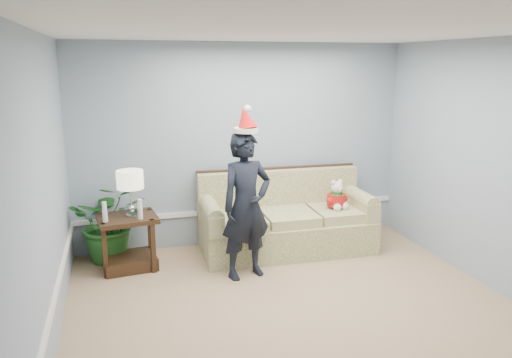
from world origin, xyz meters
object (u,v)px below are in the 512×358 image
Objects in this scene: side_table at (129,248)px; table_lamp at (130,182)px; houseplant at (110,221)px; man at (246,206)px; sofa at (285,222)px; teddy_bear at (337,198)px.

table_lamp is at bearing -17.47° from side_table.
man is at bearing -31.84° from houseplant.
sofa is at bearing -6.21° from houseplant.
sofa is 2.03m from side_table.
sofa reaches higher than side_table.
table_lamp is 0.55× the size of houseplant.
table_lamp is (0.06, -0.02, 0.82)m from side_table.
sofa is 5.67× the size of teddy_bear.
man is at bearing -24.69° from side_table.
man is 1.49m from teddy_bear.
houseplant is 2.92m from teddy_bear.
houseplant is at bearing 158.30° from teddy_bear.
table_lamp reaches higher than sofa.
man is at bearing -134.34° from sofa.
side_table is 0.73× the size of houseplant.
man reaches higher than table_lamp.
houseplant is 0.60× the size of man.
sofa is at bearing 153.44° from teddy_bear.
sofa is 3.03× the size of side_table.
sofa is 2.09m from table_lamp.
side_table is 1.33× the size of table_lamp.
table_lamp is 0.33× the size of man.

